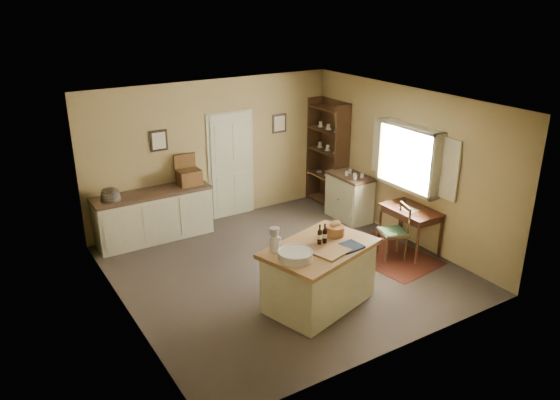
# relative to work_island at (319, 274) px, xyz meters

# --- Properties ---
(ground) EXTENTS (5.00, 5.00, 0.00)m
(ground) POSITION_rel_work_island_xyz_m (0.13, 1.12, -0.48)
(ground) COLOR #4B4039
(ground) RESTS_ON ground
(wall_back) EXTENTS (5.00, 0.10, 2.70)m
(wall_back) POSITION_rel_work_island_xyz_m (0.13, 3.62, 0.87)
(wall_back) COLOR #9B8454
(wall_back) RESTS_ON ground
(wall_front) EXTENTS (5.00, 0.10, 2.70)m
(wall_front) POSITION_rel_work_island_xyz_m (0.13, -1.38, 0.87)
(wall_front) COLOR #9B8454
(wall_front) RESTS_ON ground
(wall_left) EXTENTS (0.10, 5.00, 2.70)m
(wall_left) POSITION_rel_work_island_xyz_m (-2.37, 1.12, 0.87)
(wall_left) COLOR #9B8454
(wall_left) RESTS_ON ground
(wall_right) EXTENTS (0.10, 5.00, 2.70)m
(wall_right) POSITION_rel_work_island_xyz_m (2.63, 1.12, 0.87)
(wall_right) COLOR #9B8454
(wall_right) RESTS_ON ground
(ceiling) EXTENTS (5.00, 5.00, 0.00)m
(ceiling) POSITION_rel_work_island_xyz_m (0.13, 1.12, 2.22)
(ceiling) COLOR silver
(ceiling) RESTS_ON wall_back
(door) EXTENTS (0.97, 0.06, 2.11)m
(door) POSITION_rel_work_island_xyz_m (0.48, 3.59, 0.57)
(door) COLOR #B9BC9C
(door) RESTS_ON ground
(framed_prints) EXTENTS (2.82, 0.02, 0.38)m
(framed_prints) POSITION_rel_work_island_xyz_m (0.33, 3.60, 1.24)
(framed_prints) COLOR black
(framed_prints) RESTS_ON ground
(window) EXTENTS (0.25, 1.99, 1.12)m
(window) POSITION_rel_work_island_xyz_m (2.55, 0.92, 1.07)
(window) COLOR beige
(window) RESTS_ON ground
(work_island) EXTENTS (1.80, 1.42, 1.20)m
(work_island) POSITION_rel_work_island_xyz_m (0.00, 0.00, 0.00)
(work_island) COLOR beige
(work_island) RESTS_ON ground
(sideboard) EXTENTS (2.08, 0.59, 1.18)m
(sideboard) POSITION_rel_work_island_xyz_m (-1.21, 3.32, -0.00)
(sideboard) COLOR beige
(sideboard) RESTS_ON ground
(rug) EXTENTS (1.29, 1.72, 0.01)m
(rug) POSITION_rel_work_island_xyz_m (1.88, 0.59, -0.48)
(rug) COLOR #541C13
(rug) RESTS_ON ground
(writing_desk) EXTENTS (0.60, 0.98, 0.82)m
(writing_desk) POSITION_rel_work_island_xyz_m (2.33, 0.59, 0.19)
(writing_desk) COLOR #33180D
(writing_desk) RESTS_ON ground
(desk_chair) EXTENTS (0.53, 0.53, 0.91)m
(desk_chair) POSITION_rel_work_island_xyz_m (1.89, 0.54, -0.03)
(desk_chair) COLOR #301D10
(desk_chair) RESTS_ON ground
(right_cabinet) EXTENTS (0.53, 0.94, 0.99)m
(right_cabinet) POSITION_rel_work_island_xyz_m (2.33, 2.23, -0.02)
(right_cabinet) COLOR beige
(right_cabinet) RESTS_ON ground
(shelving_unit) EXTENTS (0.37, 0.97, 2.17)m
(shelving_unit) POSITION_rel_work_island_xyz_m (2.48, 3.12, 0.60)
(shelving_unit) COLOR #301D10
(shelving_unit) RESTS_ON ground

